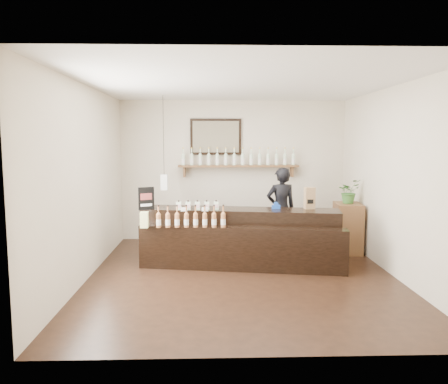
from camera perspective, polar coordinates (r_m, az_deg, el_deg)
name	(u,v)px	position (r m, az deg, el deg)	size (l,w,h in m)	color
ground	(242,275)	(6.64, 2.30, -10.80)	(5.00, 5.00, 0.00)	black
room_shell	(242,161)	(6.34, 2.37, 4.05)	(5.00, 5.00, 5.00)	beige
back_wall_decor	(226,153)	(8.70, 0.33, 5.06)	(2.66, 0.96, 1.69)	brown
counter	(240,239)	(7.09, 2.05, -6.14)	(3.25, 1.37, 1.05)	black
promo_sign	(146,198)	(7.10, -10.12, -0.84)	(0.24, 0.14, 0.37)	black
paper_bag	(310,198)	(7.23, 11.12, -0.78)	(0.17, 0.14, 0.35)	#987049
tape_dispenser	(276,206)	(7.17, 6.80, -1.84)	(0.13, 0.05, 0.11)	#1846AC
side_cabinet	(348,228)	(8.16, 15.84, -4.53)	(0.50, 0.65, 0.89)	brown
potted_plant	(349,191)	(8.06, 15.99, 0.08)	(0.39, 0.33, 0.43)	#396E2C
shopkeeper	(281,203)	(8.05, 7.45, -1.49)	(0.63, 0.41, 1.72)	black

